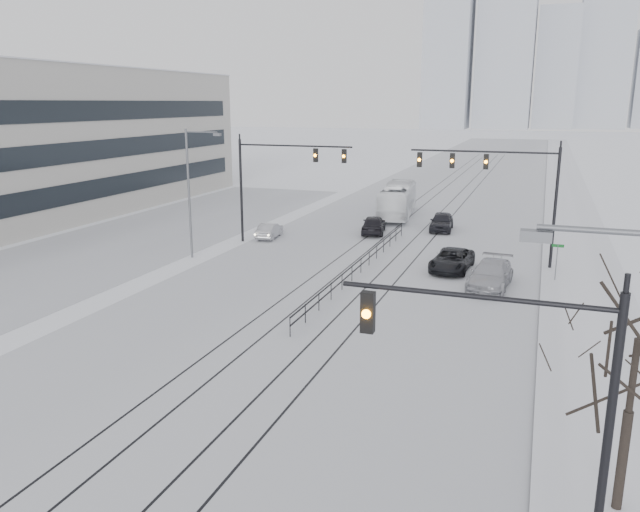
{
  "coord_description": "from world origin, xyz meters",
  "views": [
    {
      "loc": [
        10.64,
        -7.47,
        10.76
      ],
      "look_at": [
        0.32,
        21.27,
        3.2
      ],
      "focal_mm": 35.0,
      "sensor_mm": 36.0,
      "label": 1
    }
  ],
  "objects_px": {
    "bare_tree": "(636,358)",
    "sedan_nb_front": "(452,260)",
    "box_truck": "(397,200)",
    "sedan_nb_right": "(490,275)",
    "sedan_nb_far": "(442,222)",
    "sedan_sb_outer": "(270,231)",
    "sedan_sb_inner": "(374,225)",
    "traffic_mast_near": "(532,391)"
  },
  "relations": [
    {
      "from": "sedan_sb_inner",
      "to": "sedan_nb_front",
      "type": "xyz_separation_m",
      "value": [
        7.89,
        -9.72,
        -0.08
      ]
    },
    {
      "from": "sedan_nb_far",
      "to": "bare_tree",
      "type": "bearing_deg",
      "value": -78.22
    },
    {
      "from": "sedan_nb_front",
      "to": "box_truck",
      "type": "bearing_deg",
      "value": 116.76
    },
    {
      "from": "traffic_mast_near",
      "to": "sedan_nb_right",
      "type": "bearing_deg",
      "value": 96.43
    },
    {
      "from": "box_truck",
      "to": "sedan_nb_right",
      "type": "bearing_deg",
      "value": 109.37
    },
    {
      "from": "bare_tree",
      "to": "box_truck",
      "type": "bearing_deg",
      "value": 110.4
    },
    {
      "from": "sedan_nb_far",
      "to": "box_truck",
      "type": "height_order",
      "value": "box_truck"
    },
    {
      "from": "sedan_nb_right",
      "to": "sedan_nb_far",
      "type": "relative_size",
      "value": 1.19
    },
    {
      "from": "traffic_mast_near",
      "to": "sedan_sb_outer",
      "type": "relative_size",
      "value": 1.88
    },
    {
      "from": "traffic_mast_near",
      "to": "box_truck",
      "type": "bearing_deg",
      "value": 106.36
    },
    {
      "from": "traffic_mast_near",
      "to": "sedan_nb_front",
      "type": "distance_m",
      "value": 27.45
    },
    {
      "from": "sedan_sb_inner",
      "to": "sedan_nb_front",
      "type": "distance_m",
      "value": 12.52
    },
    {
      "from": "sedan_sb_inner",
      "to": "sedan_sb_outer",
      "type": "height_order",
      "value": "sedan_sb_inner"
    },
    {
      "from": "traffic_mast_near",
      "to": "sedan_nb_right",
      "type": "relative_size",
      "value": 1.29
    },
    {
      "from": "traffic_mast_near",
      "to": "sedan_sb_outer",
      "type": "height_order",
      "value": "traffic_mast_near"
    },
    {
      "from": "bare_tree",
      "to": "box_truck",
      "type": "relative_size",
      "value": 0.55
    },
    {
      "from": "sedan_nb_far",
      "to": "sedan_sb_outer",
      "type": "bearing_deg",
      "value": -152.69
    },
    {
      "from": "traffic_mast_near",
      "to": "sedan_sb_inner",
      "type": "bearing_deg",
      "value": 110.02
    },
    {
      "from": "bare_tree",
      "to": "sedan_nb_front",
      "type": "bearing_deg",
      "value": 108.21
    },
    {
      "from": "traffic_mast_near",
      "to": "sedan_sb_outer",
      "type": "distance_m",
      "value": 38.18
    },
    {
      "from": "bare_tree",
      "to": "sedan_sb_outer",
      "type": "height_order",
      "value": "bare_tree"
    },
    {
      "from": "traffic_mast_near",
      "to": "bare_tree",
      "type": "distance_m",
      "value": 3.85
    },
    {
      "from": "sedan_nb_front",
      "to": "sedan_nb_right",
      "type": "bearing_deg",
      "value": -45.83
    },
    {
      "from": "bare_tree",
      "to": "sedan_sb_inner",
      "type": "bearing_deg",
      "value": 115.15
    },
    {
      "from": "bare_tree",
      "to": "sedan_nb_right",
      "type": "height_order",
      "value": "bare_tree"
    },
    {
      "from": "bare_tree",
      "to": "sedan_nb_right",
      "type": "relative_size",
      "value": 1.13
    },
    {
      "from": "sedan_sb_outer",
      "to": "sedan_nb_right",
      "type": "relative_size",
      "value": 0.69
    },
    {
      "from": "sedan_sb_inner",
      "to": "sedan_nb_front",
      "type": "height_order",
      "value": "sedan_sb_inner"
    },
    {
      "from": "sedan_nb_right",
      "to": "sedan_sb_inner",
      "type": "bearing_deg",
      "value": 133.81
    },
    {
      "from": "sedan_sb_outer",
      "to": "sedan_nb_far",
      "type": "xyz_separation_m",
      "value": [
        12.66,
        7.77,
        0.16
      ]
    },
    {
      "from": "traffic_mast_near",
      "to": "box_truck",
      "type": "height_order",
      "value": "traffic_mast_near"
    },
    {
      "from": "sedan_sb_inner",
      "to": "sedan_nb_right",
      "type": "height_order",
      "value": "sedan_nb_right"
    },
    {
      "from": "sedan_sb_outer",
      "to": "sedan_nb_right",
      "type": "distance_m",
      "value": 19.94
    },
    {
      "from": "bare_tree",
      "to": "sedan_sb_inner",
      "type": "height_order",
      "value": "bare_tree"
    },
    {
      "from": "sedan_sb_inner",
      "to": "sedan_nb_far",
      "type": "height_order",
      "value": "sedan_sb_inner"
    },
    {
      "from": "bare_tree",
      "to": "sedan_sb_outer",
      "type": "distance_m",
      "value": 37.16
    },
    {
      "from": "traffic_mast_near",
      "to": "sedan_nb_front",
      "type": "xyz_separation_m",
      "value": [
        -5.37,
        26.64,
        -3.87
      ]
    },
    {
      "from": "sedan_nb_front",
      "to": "sedan_nb_right",
      "type": "xyz_separation_m",
      "value": [
        2.72,
        -3.18,
        0.09
      ]
    },
    {
      "from": "sedan_nb_far",
      "to": "box_truck",
      "type": "bearing_deg",
      "value": 129.1
    },
    {
      "from": "bare_tree",
      "to": "sedan_nb_far",
      "type": "height_order",
      "value": "bare_tree"
    },
    {
      "from": "sedan_nb_front",
      "to": "sedan_nb_far",
      "type": "xyz_separation_m",
      "value": [
        -2.72,
        12.94,
        0.08
      ]
    },
    {
      "from": "traffic_mast_near",
      "to": "box_truck",
      "type": "xyz_separation_m",
      "value": [
        -13.21,
        45.01,
        -3.01
      ]
    }
  ]
}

